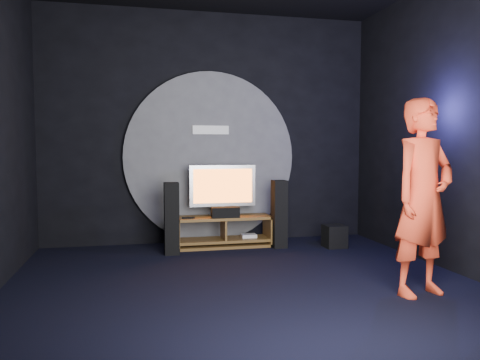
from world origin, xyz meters
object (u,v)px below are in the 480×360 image
at_px(tv, 223,188).
at_px(tower_speaker_left, 172,218).
at_px(subwoofer, 334,236).
at_px(player, 423,197).
at_px(media_console, 224,233).
at_px(tower_speaker_right, 279,214).

distance_m(tv, tower_speaker_left, 0.95).
bearing_deg(tower_speaker_left, subwoofer, -1.77).
bearing_deg(player, media_console, 105.51).
bearing_deg(tower_speaker_right, media_console, 163.39).
height_order(media_console, tower_speaker_left, tower_speaker_left).
xyz_separation_m(tower_speaker_left, player, (2.28, -2.30, 0.48)).
bearing_deg(tv, tower_speaker_right, -20.90).
height_order(tower_speaker_right, subwoofer, tower_speaker_right).
height_order(tv, tower_speaker_left, tv).
relative_size(media_console, subwoofer, 4.28).
bearing_deg(tower_speaker_left, tower_speaker_right, 3.45).
bearing_deg(tower_speaker_right, tv, 159.10).
distance_m(media_console, tower_speaker_left, 0.90).
bearing_deg(tv, media_console, -83.98).
xyz_separation_m(tv, player, (1.50, -2.69, 0.11)).
bearing_deg(subwoofer, tower_speaker_right, 168.15).
bearing_deg(media_console, tower_speaker_right, -16.61).
relative_size(subwoofer, player, 0.17).
distance_m(tv, tower_speaker_right, 0.91).
xyz_separation_m(tv, tower_speaker_left, (-0.78, -0.39, -0.37)).
bearing_deg(player, tv, 105.01).
relative_size(media_console, tower_speaker_right, 1.42).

